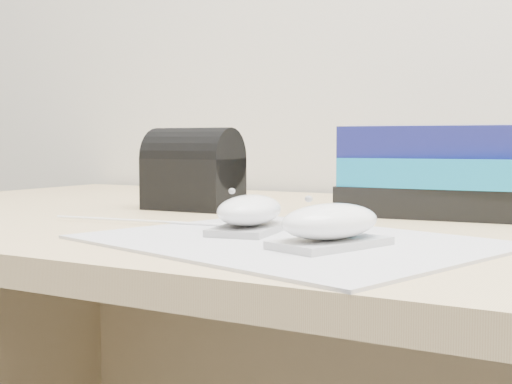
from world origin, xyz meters
The scene contains 6 objects.
mousepad centered at (0.01, 1.37, 0.73)m, with size 0.37×0.29×0.00m, color #9B9AA2.
mouse_rear centered at (-0.05, 1.40, 0.75)m, with size 0.08×0.12×0.05m.
mouse_front centered at (0.07, 1.34, 0.75)m, with size 0.09×0.12×0.05m.
usb_cable centered at (-0.21, 1.41, 0.73)m, with size 0.00×0.00×0.23m, color white.
book_stack centered at (0.06, 1.72, 0.79)m, with size 0.26×0.22×0.12m.
pouch centered at (-0.26, 1.60, 0.79)m, with size 0.13×0.09×0.12m.
Camera 1 is at (0.33, 0.75, 0.83)m, focal length 50.00 mm.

